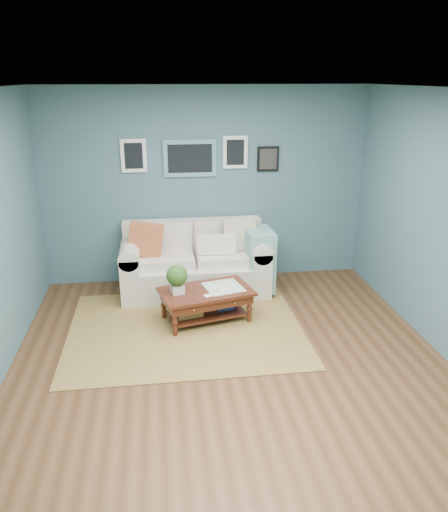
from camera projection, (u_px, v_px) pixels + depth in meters
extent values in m
plane|color=brown|center=(232.00, 369.00, 5.07)|extent=(5.00, 5.00, 0.00)
plane|color=white|center=(234.00, 89.00, 4.15)|extent=(5.00, 5.00, 0.00)
cube|color=#42646D|center=(206.00, 187.00, 6.94)|extent=(4.50, 0.02, 2.70)
cube|color=#42646D|center=(315.00, 414.00, 2.28)|extent=(4.50, 0.02, 2.70)
cube|color=#598F95|center=(190.00, 158.00, 6.75)|extent=(0.72, 0.03, 0.50)
cube|color=black|center=(190.00, 159.00, 6.73)|extent=(0.60, 0.01, 0.38)
cube|color=white|center=(134.00, 156.00, 6.64)|extent=(0.34, 0.03, 0.44)
cube|color=white|center=(235.00, 152.00, 6.81)|extent=(0.34, 0.03, 0.44)
cube|color=black|center=(268.00, 159.00, 6.90)|extent=(0.30, 0.03, 0.34)
cube|color=brown|center=(186.00, 329.00, 5.86)|extent=(2.70, 2.16, 0.01)
cube|color=beige|center=(195.00, 276.00, 6.82)|extent=(1.46, 0.91, 0.43)
cube|color=beige|center=(192.00, 237.00, 6.99)|extent=(1.91, 0.23, 0.49)
cube|color=beige|center=(131.00, 273.00, 6.68)|extent=(0.25, 0.91, 0.64)
cube|color=beige|center=(256.00, 266.00, 6.90)|extent=(0.25, 0.91, 0.64)
cylinder|color=beige|center=(130.00, 250.00, 6.57)|extent=(0.27, 0.91, 0.27)
cylinder|color=beige|center=(257.00, 245.00, 6.79)|extent=(0.27, 0.91, 0.27)
cube|color=beige|center=(166.00, 260.00, 6.62)|extent=(0.74, 0.58, 0.13)
cube|color=beige|center=(224.00, 257.00, 6.72)|extent=(0.74, 0.58, 0.13)
cube|color=beige|center=(164.00, 235.00, 6.80)|extent=(0.74, 0.12, 0.37)
cube|color=beige|center=(221.00, 233.00, 6.90)|extent=(0.74, 0.12, 0.37)
cube|color=#D34722|center=(146.00, 240.00, 6.50)|extent=(0.50, 0.18, 0.49)
cube|color=beige|center=(240.00, 234.00, 6.72)|extent=(0.49, 0.18, 0.47)
cube|color=beige|center=(217.00, 245.00, 6.60)|extent=(0.51, 0.12, 0.25)
cube|color=#6E9E99|center=(258.00, 259.00, 6.73)|extent=(0.35, 0.57, 0.82)
cube|color=#38170F|center=(206.00, 291.00, 5.94)|extent=(1.19, 0.86, 0.04)
cube|color=#38170F|center=(206.00, 297.00, 5.96)|extent=(1.10, 0.78, 0.11)
cube|color=#38170F|center=(206.00, 313.00, 6.04)|extent=(0.99, 0.67, 0.02)
sphere|color=gold|center=(194.00, 310.00, 5.63)|extent=(0.03, 0.03, 0.03)
sphere|color=gold|center=(235.00, 303.00, 5.80)|extent=(0.03, 0.03, 0.03)
cylinder|color=#38170F|center=(175.00, 322.00, 5.64)|extent=(0.05, 0.05, 0.37)
cylinder|color=#38170F|center=(249.00, 309.00, 5.96)|extent=(0.05, 0.05, 0.37)
cylinder|color=#38170F|center=(164.00, 305.00, 6.06)|extent=(0.05, 0.05, 0.37)
cylinder|color=#38170F|center=(234.00, 293.00, 6.38)|extent=(0.05, 0.05, 0.37)
cube|color=beige|center=(177.00, 289.00, 5.84)|extent=(0.17, 0.17, 0.11)
sphere|color=#2F501D|center=(177.00, 275.00, 5.78)|extent=(0.25, 0.25, 0.25)
cube|color=silver|center=(223.00, 287.00, 6.01)|extent=(0.52, 0.52, 0.01)
cube|color=#B49146|center=(189.00, 308.00, 5.93)|extent=(0.35, 0.28, 0.18)
cube|color=navy|center=(225.00, 304.00, 6.12)|extent=(0.25, 0.21, 0.10)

